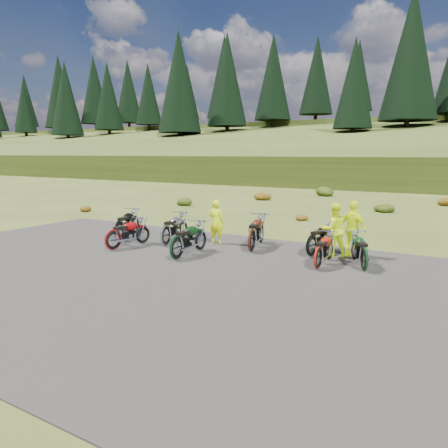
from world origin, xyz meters
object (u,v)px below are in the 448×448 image
Objects in this scene: motorcycle_0 at (120,241)px; person_middle at (216,223)px; motorcycle_3 at (166,246)px; motorcycle_7 at (364,272)px.

motorcycle_0 is 1.32× the size of person_middle.
motorcycle_0 is at bearing 83.62° from motorcycle_3.
motorcycle_3 is 1.31× the size of person_middle.
motorcycle_0 reaches higher than motorcycle_7.
motorcycle_0 is at bearing 15.19° from person_middle.
person_middle is (3.47, 1.40, 0.80)m from motorcycle_0.
person_middle is (1.35, 1.25, 0.80)m from motorcycle_3.
motorcycle_0 is 2.12m from motorcycle_3.
motorcycle_3 is 1.11× the size of motorcycle_7.
person_middle reaches higher than motorcycle_3.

